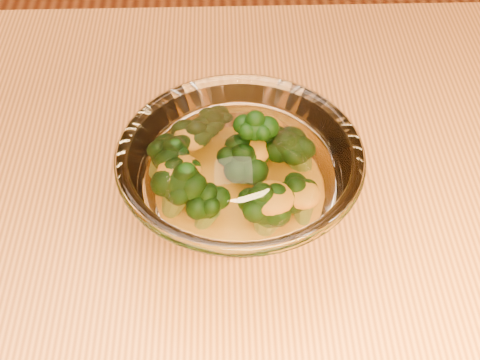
# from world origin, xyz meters

# --- Properties ---
(glass_bowl) EXTENTS (0.19, 0.19, 0.08)m
(glass_bowl) POSITION_xyz_m (-0.01, 0.08, 0.79)
(glass_bowl) COLOR white
(glass_bowl) RESTS_ON table
(cheese_sauce) EXTENTS (0.10, 0.10, 0.03)m
(cheese_sauce) POSITION_xyz_m (-0.01, 0.08, 0.78)
(cheese_sauce) COLOR orange
(cheese_sauce) RESTS_ON glass_bowl
(broccoli_heap) EXTENTS (0.13, 0.12, 0.07)m
(broccoli_heap) POSITION_xyz_m (-0.01, 0.09, 0.80)
(broccoli_heap) COLOR black
(broccoli_heap) RESTS_ON cheese_sauce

